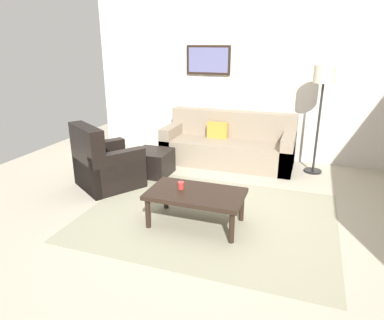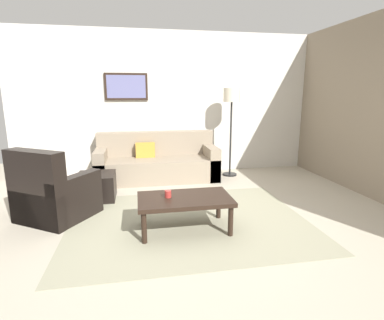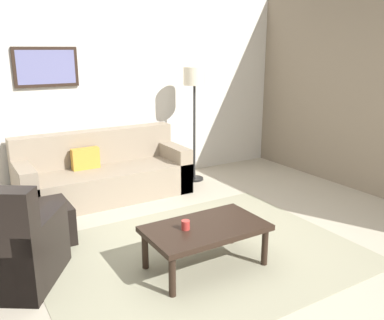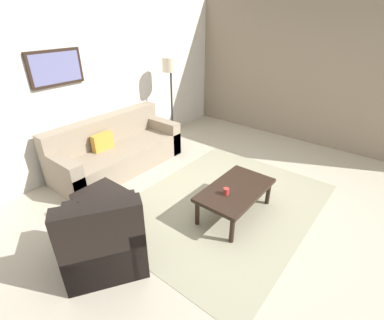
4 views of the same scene
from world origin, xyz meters
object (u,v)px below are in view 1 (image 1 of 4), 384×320
Objects in this scene: lamp_standing at (323,86)px; framed_artwork at (208,60)px; couch_main at (229,146)px; armchair_leather at (104,167)px; coffee_table at (196,196)px; ottoman at (153,162)px; cup at (181,185)px.

framed_artwork reaches higher than lamp_standing.
lamp_standing reaches higher than couch_main.
armchair_leather reaches higher than coffee_table.
framed_artwork is at bearing 142.26° from couch_main.
lamp_standing is at bearing 21.56° from ottoman.
armchair_leather is at bearing -113.82° from framed_artwork.
lamp_standing reaches higher than ottoman.
armchair_leather is 0.83m from ottoman.
lamp_standing reaches higher than coffee_table.
lamp_standing is 2.11× the size of framed_artwork.
ottoman is at bearing -134.74° from couch_main.
coffee_table is (0.17, -2.33, 0.06)m from couch_main.
cup is at bearing 171.47° from coffee_table.
lamp_standing is at bearing -12.92° from framed_artwork.
cup reaches higher than coffee_table.
armchair_leather is 1.74m from coffee_table.
couch_main is 1.31× the size of lamp_standing.
coffee_table is at bearing -48.21° from ottoman.
ottoman is 0.33× the size of lamp_standing.
couch_main is 2.04× the size of coffee_table.
armchair_leather is 13.10× the size of cup.
cup is 0.05× the size of lamp_standing.
cup is 0.10× the size of framed_artwork.
armchair_leather is 0.65× the size of lamp_standing.
cup is at bearing -22.37° from armchair_leather.
couch_main is at bearing 45.26° from ottoman.
ottoman is 0.51× the size of coffee_table.
armchair_leather is at bearing -123.17° from ottoman.
ottoman is (-1.01, -1.01, -0.10)m from couch_main.
framed_artwork is at bearing 104.20° from coffee_table.
cup reaches higher than ottoman.
ottoman is at bearing -158.44° from lamp_standing.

